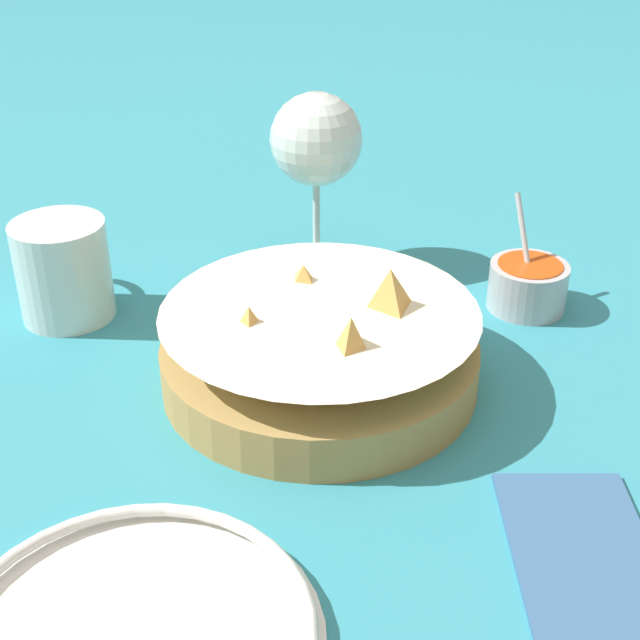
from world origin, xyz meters
TOP-DOWN VIEW (x-y plane):
  - ground_plane at (0.00, 0.00)m, footprint 4.00×4.00m
  - food_basket at (-0.00, -0.03)m, footprint 0.24×0.24m
  - sauce_cup at (0.05, -0.24)m, footprint 0.07×0.07m
  - wine_glass at (0.20, -0.09)m, footprint 0.09×0.09m
  - beer_mug at (0.18, 0.15)m, footprint 0.12×0.08m
  - side_plate at (-0.21, 0.16)m, footprint 0.21×0.21m
  - napkin at (-0.23, -0.11)m, footprint 0.16×0.13m

SIDE VIEW (x-z plane):
  - ground_plane at x=0.00m, z-range 0.00..0.00m
  - napkin at x=-0.23m, z-range 0.00..0.01m
  - side_plate at x=-0.21m, z-range 0.00..0.01m
  - sauce_cup at x=0.05m, z-range -0.03..0.07m
  - food_basket at x=0.00m, z-range -0.02..0.08m
  - beer_mug at x=0.18m, z-range 0.00..0.08m
  - wine_glass at x=0.20m, z-range 0.04..0.21m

